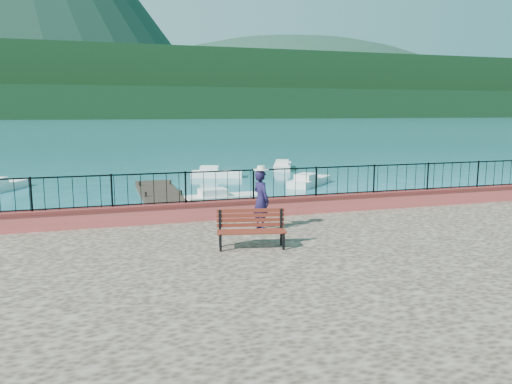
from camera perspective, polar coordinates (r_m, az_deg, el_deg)
ground at (r=13.35m, az=5.72°, el=-10.97°), size 2000.00×2000.00×0.00m
parapet at (r=16.30m, az=0.72°, el=-1.77°), size 28.00×0.46×0.58m
railing at (r=16.17m, az=0.72°, el=0.89°), size 27.00×0.05×0.95m
dock at (r=24.11m, az=-9.98°, el=-1.54°), size 2.00×16.00×0.30m
far_forest at (r=311.58m, az=-16.67°, el=9.68°), size 900.00×60.00×18.00m
foothills at (r=371.95m, az=-16.91°, el=11.55°), size 900.00×120.00×44.00m
companion_hill at (r=614.21m, az=4.20°, el=8.80°), size 448.00×384.00×180.00m
park_bench at (r=12.55m, az=-0.53°, el=-5.12°), size 1.80×0.90×0.96m
person at (r=14.37m, az=0.59°, el=-0.91°), size 0.57×0.72×1.74m
hat at (r=14.24m, az=0.59°, el=2.77°), size 0.44×0.44×0.12m
boat_0 at (r=19.24m, az=-21.79°, el=-4.05°), size 4.06×3.22×0.80m
boat_1 at (r=25.11m, az=-3.72°, el=-0.41°), size 3.84×1.54×0.80m
boat_2 at (r=31.51m, az=6.15°, el=1.53°), size 3.87×3.80×0.80m
boat_3 at (r=33.01m, az=-27.17°, el=0.91°), size 2.83×3.93×0.80m
boat_4 at (r=35.14m, az=-4.49°, el=2.35°), size 3.78×2.37×0.80m
boat_5 at (r=40.08m, az=3.06°, el=3.22°), size 2.79×4.36×0.80m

